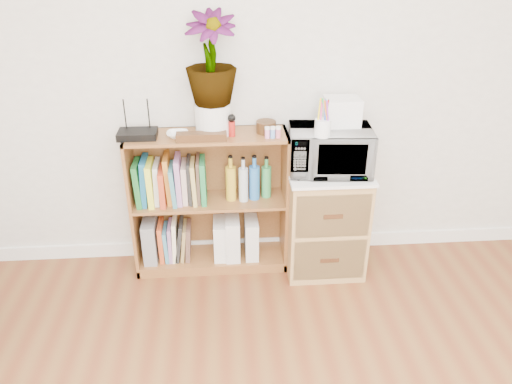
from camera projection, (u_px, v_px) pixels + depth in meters
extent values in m
cube|color=white|center=(261.00, 244.00, 3.60)|extent=(4.00, 0.02, 0.10)
cube|color=brown|center=(210.00, 203.00, 3.26)|extent=(1.00, 0.30, 0.95)
cube|color=#9E7542|center=(324.00, 221.00, 3.30)|extent=(0.50, 0.45, 0.70)
imported|color=silver|center=(330.00, 150.00, 3.06)|extent=(0.52, 0.38, 0.28)
cylinder|color=white|center=(323.00, 128.00, 2.86)|extent=(0.09, 0.09, 0.10)
cube|color=white|center=(342.00, 111.00, 3.03)|extent=(0.21, 0.18, 0.17)
cube|color=black|center=(138.00, 134.00, 2.99)|extent=(0.23, 0.16, 0.04)
imported|color=white|center=(177.00, 134.00, 2.99)|extent=(0.13, 0.13, 0.03)
cylinder|color=silver|center=(213.00, 119.00, 3.02)|extent=(0.22, 0.22, 0.19)
imported|color=#39702C|center=(211.00, 59.00, 2.85)|extent=(0.30, 0.30, 0.53)
cube|color=#3A220F|center=(202.00, 137.00, 2.94)|extent=(0.30, 0.07, 0.05)
cylinder|color=#A81A14|center=(232.00, 129.00, 2.99)|extent=(0.04, 0.04, 0.09)
cylinder|color=#37220F|center=(266.00, 127.00, 3.06)|extent=(0.12, 0.12, 0.07)
cube|color=pink|center=(273.00, 134.00, 2.98)|extent=(0.10, 0.04, 0.05)
cube|color=gray|center=(151.00, 239.00, 3.35)|extent=(0.09, 0.23, 0.29)
cube|color=silver|center=(220.00, 238.00, 3.38)|extent=(0.08, 0.21, 0.27)
cube|color=silver|center=(232.00, 236.00, 3.38)|extent=(0.09, 0.24, 0.30)
cube|color=silver|center=(251.00, 237.00, 3.39)|extent=(0.09, 0.22, 0.28)
cube|color=#1C6A2C|center=(139.00, 182.00, 3.15)|extent=(0.04, 0.20, 0.28)
cube|color=#155983|center=(145.00, 181.00, 3.15)|extent=(0.05, 0.20, 0.30)
cube|color=yellow|center=(151.00, 182.00, 3.16)|extent=(0.04, 0.20, 0.28)
cube|color=silver|center=(157.00, 183.00, 3.16)|extent=(0.04, 0.20, 0.27)
cube|color=#B73B1F|center=(163.00, 185.00, 3.17)|extent=(0.04, 0.20, 0.23)
cube|color=#C07322|center=(168.00, 179.00, 3.16)|extent=(0.04, 0.20, 0.31)
cube|color=teal|center=(174.00, 183.00, 3.17)|extent=(0.04, 0.20, 0.25)
cube|color=#A871AA|center=(179.00, 179.00, 3.16)|extent=(0.04, 0.20, 0.30)
cube|color=#C6A99A|center=(185.00, 183.00, 3.18)|extent=(0.03, 0.20, 0.25)
cube|color=black|center=(190.00, 181.00, 3.17)|extent=(0.03, 0.20, 0.28)
cube|color=tan|center=(194.00, 181.00, 3.18)|extent=(0.03, 0.20, 0.27)
cube|color=brown|center=(198.00, 180.00, 3.18)|extent=(0.02, 0.20, 0.29)
cube|color=#207940|center=(203.00, 180.00, 3.18)|extent=(0.03, 0.20, 0.28)
cylinder|color=gold|center=(231.00, 178.00, 3.19)|extent=(0.07, 0.07, 0.29)
cylinder|color=silver|center=(243.00, 178.00, 3.19)|extent=(0.06, 0.06, 0.29)
cylinder|color=blue|center=(254.00, 178.00, 3.20)|extent=(0.07, 0.07, 0.29)
cylinder|color=#35934E|center=(267.00, 179.00, 3.21)|extent=(0.06, 0.06, 0.27)
cube|color=#C44B22|center=(162.00, 240.00, 3.36)|extent=(0.03, 0.19, 0.26)
cube|color=teal|center=(167.00, 242.00, 3.37)|extent=(0.03, 0.19, 0.23)
cube|color=#966A9F|center=(171.00, 240.00, 3.37)|extent=(0.03, 0.19, 0.25)
cube|color=#FFEEC6|center=(175.00, 238.00, 3.36)|extent=(0.04, 0.19, 0.29)
cube|color=#252525|center=(180.00, 239.00, 3.37)|extent=(0.06, 0.19, 0.27)
cube|color=olive|center=(184.00, 241.00, 3.37)|extent=(0.05, 0.19, 0.24)
cube|color=brown|center=(188.00, 240.00, 3.38)|extent=(0.05, 0.19, 0.24)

